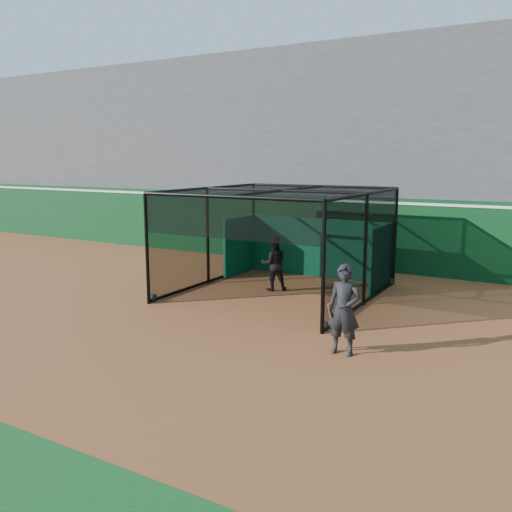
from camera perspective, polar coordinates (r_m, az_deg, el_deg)
The scene contains 6 objects.
ground at distance 12.32m, azimuth -5.72°, elevation -7.76°, with size 120.00×120.00×0.00m, color brown.
outfield_wall at distance 19.42m, azimuth 9.01°, elevation 2.68°, with size 50.00×0.50×2.50m.
grandstand at distance 22.83m, azimuth 12.73°, elevation 11.69°, with size 50.00×7.85×8.95m.
batting_cage at distance 15.24m, azimuth 2.59°, elevation 1.40°, with size 5.05×5.59×2.92m.
batter at distance 15.71m, azimuth 1.89°, elevation -0.80°, with size 0.77×0.60×1.58m, color black.
on_deck_player at distance 10.70m, azimuth 9.25°, elevation -5.62°, with size 0.67×0.46×1.80m.
Camera 1 is at (6.89, -9.48, 3.79)m, focal length 38.00 mm.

